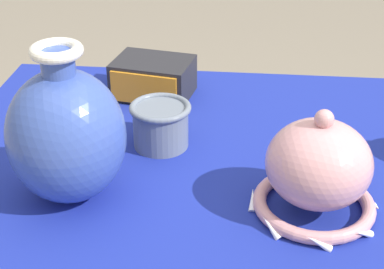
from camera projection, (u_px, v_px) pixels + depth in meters
display_table at (239, 198)px, 1.11m from camera, size 1.13×0.79×0.73m
vase_tall_bulbous at (64, 134)px, 0.93m from camera, size 0.19×0.19×0.26m
vase_dome_bell at (316, 171)px, 0.91m from camera, size 0.21×0.21×0.18m
mosaic_tile_box at (152, 78)px, 1.30m from camera, size 0.19×0.15×0.08m
cup_wide_slate at (159, 124)px, 1.10m from camera, size 0.12×0.12×0.09m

